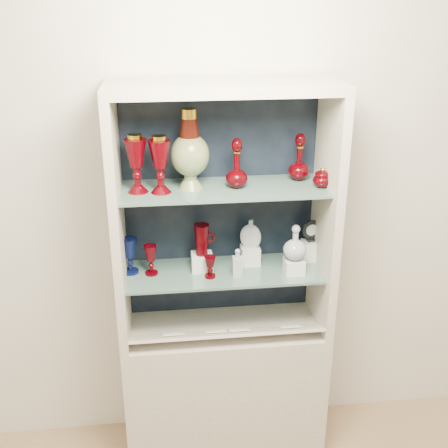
{
  "coord_description": "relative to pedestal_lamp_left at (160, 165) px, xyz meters",
  "views": [
    {
      "loc": [
        -0.28,
        -0.83,
        2.29
      ],
      "look_at": [
        0.0,
        1.53,
        1.3
      ],
      "focal_mm": 45.0,
      "sensor_mm": 36.0,
      "label": 1
    }
  ],
  "objects": [
    {
      "name": "cobalt_goblet",
      "position": [
        -0.16,
        0.06,
        -0.46
      ],
      "size": [
        0.09,
        0.09,
        0.18
      ],
      "primitive_type": null,
      "rotation": [
        0.0,
        0.0,
        -0.31
      ],
      "color": "#081041",
      "rests_on": "shelf_lower"
    },
    {
      "name": "cabinet_top_cap",
      "position": [
        0.28,
        0.01,
        0.32
      ],
      "size": [
        1.0,
        0.4,
        0.04
      ],
      "primitive_type": "cube",
      "color": "#BAB19E",
      "rests_on": "cabinet_side_left"
    },
    {
      "name": "pedestal_lamp_left",
      "position": [
        0.0,
        0.0,
        0.0
      ],
      "size": [
        0.13,
        0.13,
        0.25
      ],
      "primitive_type": null,
      "rotation": [
        0.0,
        0.0,
        -0.39
      ],
      "color": "#4C0006",
      "rests_on": "shelf_upper"
    },
    {
      "name": "flat_flask",
      "position": [
        0.42,
        0.09,
        -0.38
      ],
      "size": [
        0.11,
        0.07,
        0.14
      ],
      "primitive_type": null,
      "rotation": [
        0.0,
        0.0,
        -0.33
      ],
      "color": "#B3BFC8",
      "rests_on": "riser_flat_flask"
    },
    {
      "name": "ruby_goblet_small",
      "position": [
        0.21,
        -0.03,
        -0.49
      ],
      "size": [
        0.06,
        0.06,
        0.11
      ],
      "primitive_type": null,
      "rotation": [
        0.0,
        0.0,
        -0.08
      ],
      "color": "#450004",
      "rests_on": "shelf_lower"
    },
    {
      "name": "riser_ruby_pitcher",
      "position": [
        0.18,
        0.06,
        -0.51
      ],
      "size": [
        0.1,
        0.1,
        0.08
      ],
      "primitive_type": "cube",
      "color": "silver",
      "rests_on": "shelf_lower"
    },
    {
      "name": "riser_clear_round_decanter",
      "position": [
        0.61,
        -0.03,
        -0.51
      ],
      "size": [
        0.09,
        0.09,
        0.07
      ],
      "primitive_type": "cube",
      "color": "silver",
      "rests_on": "shelf_lower"
    },
    {
      "name": "lidded_bowl",
      "position": [
        0.72,
        -0.01,
        -0.08
      ],
      "size": [
        0.1,
        0.1,
        0.09
      ],
      "primitive_type": null,
      "rotation": [
        0.0,
        0.0,
        0.22
      ],
      "color": "#450004",
      "rests_on": "shelf_upper"
    },
    {
      "name": "label_card_1",
      "position": [
        0.03,
        -0.1,
        -0.8
      ],
      "size": [
        0.1,
        0.06,
        0.03
      ],
      "primitive_type": "cube",
      "rotation": [
        -0.44,
        0.0,
        0.0
      ],
      "color": "white",
      "rests_on": "label_ledge"
    },
    {
      "name": "riser_flat_flask",
      "position": [
        0.42,
        0.09,
        -0.5
      ],
      "size": [
        0.09,
        0.09,
        0.09
      ],
      "primitive_type": "cube",
      "color": "silver",
      "rests_on": "shelf_lower"
    },
    {
      "name": "riser_cameo_medallion",
      "position": [
        0.72,
        0.1,
        -0.5
      ],
      "size": [
        0.08,
        0.08,
        0.1
      ],
      "primitive_type": "cube",
      "color": "silver",
      "rests_on": "shelf_lower"
    },
    {
      "name": "shelf_lower",
      "position": [
        0.28,
        0.03,
        -0.55
      ],
      "size": [
        0.92,
        0.34,
        0.01
      ],
      "primitive_type": "cube",
      "color": "slate",
      "rests_on": "cabinet_side_left"
    },
    {
      "name": "shelf_upper",
      "position": [
        0.28,
        0.03,
        -0.13
      ],
      "size": [
        0.92,
        0.34,
        0.01
      ],
      "primitive_type": "cube",
      "color": "slate",
      "rests_on": "cabinet_side_left"
    },
    {
      "name": "label_card_3",
      "position": [
        0.23,
        -0.1,
        -0.8
      ],
      "size": [
        0.1,
        0.06,
        0.03
      ],
      "primitive_type": "cube",
      "rotation": [
        -0.44,
        0.0,
        0.0
      ],
      "color": "white",
      "rests_on": "label_ledge"
    },
    {
      "name": "cabinet_side_right",
      "position": [
        0.76,
        0.01,
        -0.27
      ],
      "size": [
        0.04,
        0.4,
        1.15
      ],
      "primitive_type": "cube",
      "color": "#BAB19E",
      "rests_on": "cabinet_base"
    },
    {
      "name": "clear_round_decanter",
      "position": [
        0.61,
        -0.03,
        -0.39
      ],
      "size": [
        0.14,
        0.14,
        0.17
      ],
      "primitive_type": null,
      "rotation": [
        0.0,
        0.0,
        0.28
      ],
      "color": "#97A1AE",
      "rests_on": "riser_clear_round_decanter"
    },
    {
      "name": "label_ledge",
      "position": [
        0.28,
        -0.1,
        -0.82
      ],
      "size": [
        0.92,
        0.17,
        0.09
      ],
      "primitive_type": "cube",
      "rotation": [
        -0.44,
        0.0,
        0.0
      ],
      "color": "#BAB19E",
      "rests_on": "cabinet_base"
    },
    {
      "name": "cameo_medallion",
      "position": [
        0.72,
        0.1,
        -0.39
      ],
      "size": [
        0.1,
        0.05,
        0.11
      ],
      "primitive_type": null,
      "rotation": [
        0.0,
        0.0,
        0.18
      ],
      "color": "black",
      "rests_on": "riser_cameo_medallion"
    },
    {
      "name": "ruby_goblet_tall",
      "position": [
        -0.06,
        0.04,
        -0.47
      ],
      "size": [
        0.08,
        0.08,
        0.15
      ],
      "primitive_type": null,
      "rotation": [
        0.0,
        0.0,
        0.29
      ],
      "color": "#4C0006",
      "rests_on": "shelf_lower"
    },
    {
      "name": "label_card_2",
      "position": [
        0.34,
        -0.1,
        -0.8
      ],
      "size": [
        0.1,
        0.06,
        0.03
      ],
      "primitive_type": "cube",
      "rotation": [
        -0.44,
        0.0,
        0.0
      ],
      "color": "white",
      "rests_on": "label_ledge"
    },
    {
      "name": "label_card_0",
      "position": [
        0.59,
        -0.1,
        -0.8
      ],
      "size": [
        0.1,
        0.06,
        0.03
      ],
      "primitive_type": "cube",
      "rotation": [
        -0.44,
        0.0,
        0.0
      ],
      "color": "white",
      "rests_on": "label_ledge"
    },
    {
      "name": "cabinet_base",
      "position": [
        0.28,
        0.01,
        -1.22
      ],
      "size": [
        1.0,
        0.4,
        0.75
      ],
      "primitive_type": "cube",
      "color": "#BAB19E",
      "rests_on": "ground"
    },
    {
      "name": "enamel_urn",
      "position": [
        0.13,
        0.05,
        0.05
      ],
      "size": [
        0.2,
        0.2,
        0.36
      ],
      "primitive_type": null,
      "rotation": [
        0.0,
        0.0,
        0.16
      ],
      "color": "#0D4611",
      "rests_on": "shelf_upper"
    },
    {
      "name": "clear_square_bottle",
      "position": [
        0.34,
        -0.02,
        -0.48
      ],
      "size": [
        0.05,
        0.05,
        0.14
      ],
      "primitive_type": null,
      "rotation": [
        0.0,
        0.0,
        -0.03
      ],
      "color": "#97A1AE",
      "rests_on": "shelf_lower"
    },
    {
      "name": "pedestal_lamp_right",
      "position": [
        -0.1,
        0.02,
        0.0
      ],
      "size": [
        0.11,
        0.11,
        0.26
      ],
      "primitive_type": null,
      "rotation": [
        0.0,
        0.0,
        -0.12
      ],
      "color": "#4C0006",
      "rests_on": "shelf_upper"
    },
    {
      "name": "ruby_decanter_b",
      "position": [
        0.64,
        0.1,
        -0.01
      ],
      "size": [
        0.1,
        0.1,
        0.23
      ],
      "primitive_type": null,
      "rotation": [
        0.0,
        0.0,
        0.02
      ],
      "color": "#450004",
      "rests_on": "shelf_upper"
    },
    {
      "name": "wall_back",
      "position": [
        0.28,
        0.23,
        -0.2
      ],
      "size": [
        3.5,
        0.02,
        2.8
      ],
      "primitive_type": "cube",
      "color": "silver",
      "rests_on": "ground"
    },
    {
      "name": "cabinet_side_left",
      "position": [
        -0.2,
        0.01,
        -0.27
      ],
      "size": [
        0.04,
        0.4,
        1.15
      ],
      "primitive_type": "cube",
      "color": "#BAB19E",
      "rests_on": "cabinet_base"
    },
    {
      "name": "cabinet_back_panel",
      "position": [
        0.28,
        0.2,
        -0.27
      ],
      "size": [
        0.98,
        0.02,
        1.15
      ],
      "primitive_type": "cube",
      "color": "black",
      "rests_on": "cabinet_base"
    },
    {
      "name": "ruby_decanter_a",
      "position": [
        0.34,
        0.03,
        0.0
      ],
      "size": [
        0.11,
        0.11,
        0.25
      ],
      "primitive_type": null,
      "rotation": [
        0.0,
        0.0,
        0.1
      ],
      "color": "#450004",
      "rests_on": "shelf_upper"
    },
    {
      "name": "ruby_pitcher",
      "position": [
        0.18,
        0.06,
        -0.39
      ],
      "size": [
        0.12,
        0.08,
        0.15
      ],
      "primitive_type": null,
      "rotation": [
        0.0,
        0.0,
        0.09
      ],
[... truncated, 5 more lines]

